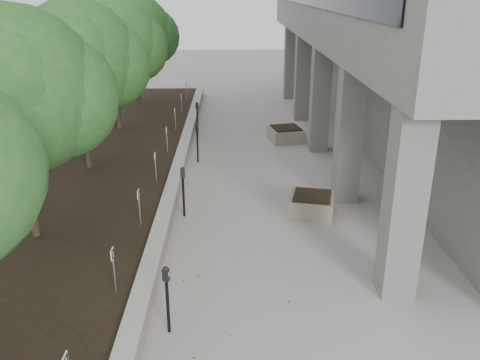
{
  "coord_description": "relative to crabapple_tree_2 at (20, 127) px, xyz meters",
  "views": [
    {
      "loc": [
        -0.05,
        -8.15,
        6.08
      ],
      "look_at": [
        0.21,
        4.82,
        1.1
      ],
      "focal_mm": 37.88,
      "sensor_mm": 36.0,
      "label": 1
    }
  ],
  "objects": [
    {
      "name": "retaining_wall",
      "position": [
        2.97,
        6.0,
        -2.87
      ],
      "size": [
        0.39,
        26.0,
        0.5
      ],
      "primitive_type": null,
      "color": "#A19480",
      "rests_on": "ground"
    },
    {
      "name": "crabapple_tree_5",
      "position": [
        0.0,
        15.0,
        0.0
      ],
      "size": [
        4.6,
        4.0,
        5.44
      ],
      "primitive_type": null,
      "color": "#245721",
      "rests_on": "planting_bed"
    },
    {
      "name": "parking_meter_2",
      "position": [
        3.57,
        -3.26,
        -2.42
      ],
      "size": [
        0.16,
        0.14,
        1.41
      ],
      "primitive_type": null,
      "rotation": [
        0.0,
        0.0,
        -0.3
      ],
      "color": "black",
      "rests_on": "ground"
    },
    {
      "name": "crabapple_tree_3",
      "position": [
        0.0,
        5.0,
        0.0
      ],
      "size": [
        4.6,
        4.0,
        5.44
      ],
      "primitive_type": null,
      "color": "#245721",
      "rests_on": "planting_bed"
    },
    {
      "name": "parking_meter_3",
      "position": [
        3.43,
        1.87,
        -2.38
      ],
      "size": [
        0.16,
        0.13,
        1.48
      ],
      "primitive_type": null,
      "rotation": [
        0.0,
        0.0,
        0.18
      ],
      "color": "black",
      "rests_on": "ground"
    },
    {
      "name": "parking_sign_4",
      "position": [
        2.45,
        3.5,
        -2.24
      ],
      "size": [
        0.04,
        0.22,
        0.96
      ],
      "primitive_type": null,
      "color": "black",
      "rests_on": "planting_bed"
    },
    {
      "name": "parking_sign_6",
      "position": [
        2.45,
        9.5,
        -2.24
      ],
      "size": [
        0.04,
        0.22,
        0.96
      ],
      "primitive_type": null,
      "color": "black",
      "rests_on": "planting_bed"
    },
    {
      "name": "parking_sign_3",
      "position": [
        2.45,
        0.5,
        -2.24
      ],
      "size": [
        0.04,
        0.22,
        0.96
      ],
      "primitive_type": null,
      "color": "black",
      "rests_on": "planting_bed"
    },
    {
      "name": "parking_meter_5",
      "position": [
        3.31,
        10.35,
        -2.4
      ],
      "size": [
        0.14,
        0.11,
        1.44
      ],
      "primitive_type": null,
      "rotation": [
        0.0,
        0.0,
        0.03
      ],
      "color": "black",
      "rests_on": "ground"
    },
    {
      "name": "parking_sign_2",
      "position": [
        2.45,
        -2.5,
        -2.24
      ],
      "size": [
        0.04,
        0.22,
        0.96
      ],
      "primitive_type": null,
      "color": "black",
      "rests_on": "planting_bed"
    },
    {
      "name": "parking_sign_8",
      "position": [
        2.45,
        15.5,
        -2.24
      ],
      "size": [
        0.04,
        0.22,
        0.96
      ],
      "primitive_type": null,
      "color": "black",
      "rests_on": "planting_bed"
    },
    {
      "name": "parking_sign_7",
      "position": [
        2.45,
        12.5,
        -2.24
      ],
      "size": [
        0.04,
        0.22,
        0.96
      ],
      "primitive_type": null,
      "color": "black",
      "rests_on": "planting_bed"
    },
    {
      "name": "crabapple_tree_2",
      "position": [
        0.0,
        0.0,
        0.0
      ],
      "size": [
        4.6,
        4.0,
        5.44
      ],
      "primitive_type": null,
      "color": "#245721",
      "rests_on": "planting_bed"
    },
    {
      "name": "berry_scatter",
      "position": [
        4.7,
        2.0,
        -3.11
      ],
      "size": [
        3.3,
        14.1,
        0.02
      ],
      "primitive_type": null,
      "color": "maroon",
      "rests_on": "ground"
    },
    {
      "name": "planting_bed",
      "position": [
        -0.7,
        6.0,
        -2.92
      ],
      "size": [
        7.0,
        26.0,
        0.4
      ],
      "primitive_type": "cube",
      "color": "black",
      "rests_on": "ground"
    },
    {
      "name": "ground",
      "position": [
        4.8,
        -3.0,
        -3.12
      ],
      "size": [
        90.0,
        90.0,
        0.0
      ],
      "primitive_type": "plane",
      "color": "#ADA79F",
      "rests_on": "ground"
    },
    {
      "name": "parking_sign_5",
      "position": [
        2.45,
        6.5,
        -2.24
      ],
      "size": [
        0.04,
        0.22,
        0.96
      ],
      "primitive_type": null,
      "color": "black",
      "rests_on": "planting_bed"
    },
    {
      "name": "planter_front",
      "position": [
        7.05,
        2.0,
        -2.83
      ],
      "size": [
        1.47,
        1.47,
        0.57
      ],
      "primitive_type": null,
      "rotation": [
        0.0,
        0.0,
        -0.23
      ],
      "color": "#A19480",
      "rests_on": "ground"
    },
    {
      "name": "parking_meter_4",
      "position": [
        3.55,
        6.56,
        -2.37
      ],
      "size": [
        0.17,
        0.13,
        1.51
      ],
      "primitive_type": null,
      "rotation": [
        0.0,
        0.0,
        -0.21
      ],
      "color": "black",
      "rests_on": "ground"
    },
    {
      "name": "crabapple_tree_4",
      "position": [
        0.0,
        10.0,
        0.0
      ],
      "size": [
        4.6,
        4.0,
        5.44
      ],
      "primitive_type": null,
      "color": "#245721",
      "rests_on": "planting_bed"
    },
    {
      "name": "planter_back",
      "position": [
        7.07,
        9.24,
        -2.82
      ],
      "size": [
        1.54,
        1.54,
        0.61
      ],
      "primitive_type": null,
      "rotation": [
        0.0,
        0.0,
        0.2
      ],
      "color": "#A19480",
      "rests_on": "ground"
    }
  ]
}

